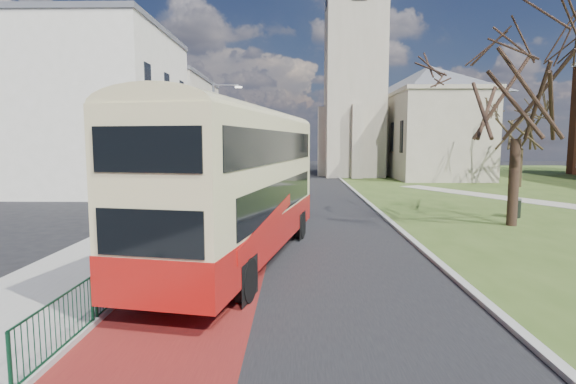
{
  "coord_description": "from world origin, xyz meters",
  "views": [
    {
      "loc": [
        1.48,
        -14.49,
        3.99
      ],
      "look_at": [
        1.12,
        3.29,
        2.0
      ],
      "focal_mm": 28.0,
      "sensor_mm": 36.0,
      "label": 1
    }
  ],
  "objects_px": {
    "winter_tree_near": "(520,68)",
    "litter_bin": "(515,208)",
    "bus": "(240,178)",
    "winter_tree_far": "(522,119)",
    "streetlamp": "(216,133)"
  },
  "relations": [
    {
      "from": "winter_tree_near",
      "to": "litter_bin",
      "type": "xyz_separation_m",
      "value": [
        1.24,
        2.29,
        -6.8
      ]
    },
    {
      "from": "bus",
      "to": "winter_tree_far",
      "type": "relative_size",
      "value": 1.42
    },
    {
      "from": "winter_tree_far",
      "to": "litter_bin",
      "type": "bearing_deg",
      "value": -116.47
    },
    {
      "from": "winter_tree_near",
      "to": "winter_tree_far",
      "type": "distance_m",
      "value": 20.82
    },
    {
      "from": "streetlamp",
      "to": "winter_tree_near",
      "type": "xyz_separation_m",
      "value": [
        16.03,
        -11.27,
        2.74
      ]
    },
    {
      "from": "streetlamp",
      "to": "litter_bin",
      "type": "distance_m",
      "value": 19.88
    },
    {
      "from": "winter_tree_near",
      "to": "winter_tree_far",
      "type": "relative_size",
      "value": 1.23
    },
    {
      "from": "winter_tree_near",
      "to": "litter_bin",
      "type": "relative_size",
      "value": 10.65
    },
    {
      "from": "winter_tree_near",
      "to": "bus",
      "type": "bearing_deg",
      "value": -151.13
    },
    {
      "from": "streetlamp",
      "to": "litter_bin",
      "type": "xyz_separation_m",
      "value": [
        17.27,
        -8.98,
        -4.06
      ]
    },
    {
      "from": "winter_tree_far",
      "to": "litter_bin",
      "type": "relative_size",
      "value": 8.64
    },
    {
      "from": "bus",
      "to": "litter_bin",
      "type": "relative_size",
      "value": 12.28
    },
    {
      "from": "bus",
      "to": "winter_tree_near",
      "type": "height_order",
      "value": "winter_tree_near"
    },
    {
      "from": "streetlamp",
      "to": "winter_tree_far",
      "type": "xyz_separation_m",
      "value": [
        25.37,
        7.28,
        1.36
      ]
    },
    {
      "from": "bus",
      "to": "litter_bin",
      "type": "distance_m",
      "value": 16.18
    }
  ]
}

